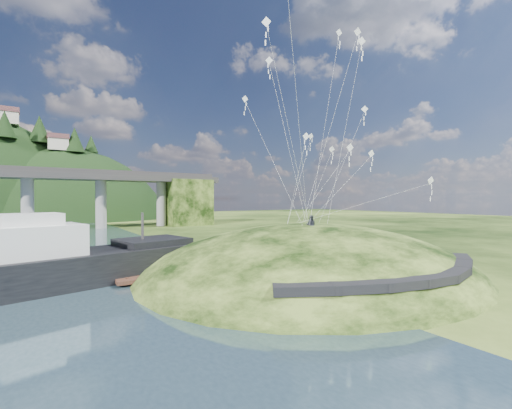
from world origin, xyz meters
TOP-DOWN VIEW (x-y plane):
  - ground at (0.00, 0.00)m, footprint 320.00×320.00m
  - grass_hill at (8.00, 2.00)m, footprint 36.00×32.00m
  - footpath at (7.46, -9.74)m, footprint 22.29×5.84m
  - work_barge at (-13.05, 10.10)m, footprint 24.70×11.20m
  - wooden_dock at (-3.05, 6.92)m, footprint 13.42×2.88m
  - kite_flyers at (7.46, 1.34)m, footprint 1.20×1.18m
  - kite_swarm at (10.90, 1.74)m, footprint 19.22×16.73m

SIDE VIEW (x-z plane):
  - grass_hill at x=8.00m, z-range -8.00..5.00m
  - ground at x=0.00m, z-range 0.00..0.00m
  - wooden_dock at x=-3.05m, z-range -0.06..0.89m
  - footpath at x=7.46m, z-range 1.67..2.50m
  - work_barge at x=-13.05m, z-range -2.08..6.27m
  - kite_flyers at x=7.46m, z-range 4.98..6.93m
  - kite_swarm at x=10.90m, z-range 8.59..27.96m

